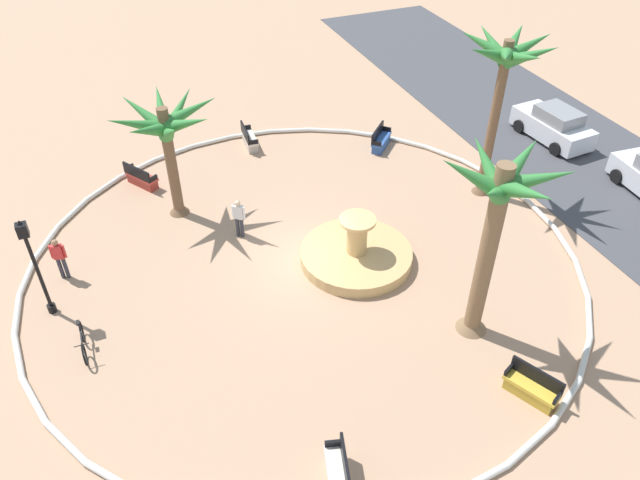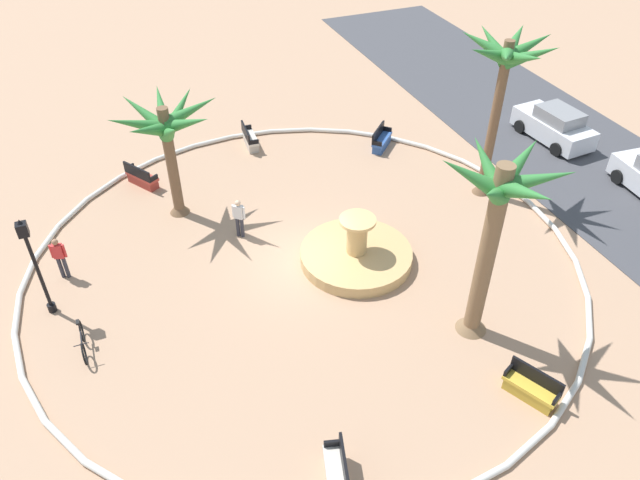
# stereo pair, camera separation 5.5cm
# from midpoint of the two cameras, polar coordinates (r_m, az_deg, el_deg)

# --- Properties ---
(ground_plane) EXTENTS (80.00, 80.00, 0.00)m
(ground_plane) POSITION_cam_midpoint_polar(r_m,az_deg,el_deg) (22.53, -1.37, -2.02)
(ground_plane) COLOR tan
(plaza_curb) EXTENTS (20.04, 20.04, 0.20)m
(plaza_curb) POSITION_cam_midpoint_polar(r_m,az_deg,el_deg) (22.46, -1.37, -1.83)
(plaza_curb) COLOR silver
(plaza_curb) RESTS_ON ground
(street_asphalt) EXTENTS (48.00, 8.00, 0.03)m
(street_asphalt) POSITION_cam_midpoint_polar(r_m,az_deg,el_deg) (29.75, 25.65, 4.96)
(street_asphalt) COLOR #424247
(street_asphalt) RESTS_ON ground
(fountain) EXTENTS (4.10, 4.10, 1.90)m
(fountain) POSITION_cam_midpoint_polar(r_m,az_deg,el_deg) (22.43, 3.45, -1.35)
(fountain) COLOR tan
(fountain) RESTS_ON ground
(palm_tree_near_fountain) EXTENTS (3.74, 3.81, 6.83)m
(palm_tree_near_fountain) POSITION_cam_midpoint_polar(r_m,az_deg,el_deg) (24.52, 16.90, 14.97)
(palm_tree_near_fountain) COLOR brown
(palm_tree_near_fountain) RESTS_ON ground
(palm_tree_by_curb) EXTENTS (3.64, 3.48, 6.44)m
(palm_tree_by_curb) POSITION_cam_midpoint_polar(r_m,az_deg,el_deg) (17.81, 16.16, 2.07)
(palm_tree_by_curb) COLOR brown
(palm_tree_by_curb) RESTS_ON ground
(palm_tree_mid_plaza) EXTENTS (4.07, 4.22, 4.90)m
(palm_tree_mid_plaza) POSITION_cam_midpoint_polar(r_m,az_deg,el_deg) (23.67, -14.03, 9.94)
(palm_tree_mid_plaza) COLOR brown
(palm_tree_mid_plaza) RESTS_ON ground
(bench_east) EXTENTS (1.63, 0.62, 1.00)m
(bench_east) POSITION_cam_midpoint_polar(r_m,az_deg,el_deg) (29.50, -6.48, 9.27)
(bench_east) COLOR beige
(bench_east) RESTS_ON ground
(bench_west) EXTENTS (1.68, 0.91, 1.00)m
(bench_west) POSITION_cam_midpoint_polar(r_m,az_deg,el_deg) (16.58, 1.70, -21.02)
(bench_west) COLOR beige
(bench_west) RESTS_ON ground
(bench_north) EXTENTS (1.66, 1.14, 1.00)m
(bench_north) POSITION_cam_midpoint_polar(r_m,az_deg,el_deg) (19.08, 19.09, -12.96)
(bench_north) COLOR gold
(bench_north) RESTS_ON ground
(bench_southeast) EXTENTS (1.49, 1.48, 1.00)m
(bench_southeast) POSITION_cam_midpoint_polar(r_m,az_deg,el_deg) (29.35, 5.77, 9.15)
(bench_southeast) COLOR #335BA8
(bench_southeast) RESTS_ON ground
(bench_southwest) EXTENTS (1.62, 1.27, 1.00)m
(bench_southwest) POSITION_cam_midpoint_polar(r_m,az_deg,el_deg) (27.50, -16.17, 5.54)
(bench_southwest) COLOR #B73D33
(bench_southwest) RESTS_ON ground
(lamppost) EXTENTS (0.32, 0.32, 3.80)m
(lamppost) POSITION_cam_midpoint_polar(r_m,az_deg,el_deg) (21.13, -24.99, -1.70)
(lamppost) COLOR black
(lamppost) RESTS_ON ground
(bicycle_red_frame) EXTENTS (1.72, 0.44, 0.94)m
(bicycle_red_frame) POSITION_cam_midpoint_polar(r_m,az_deg,el_deg) (20.54, -21.13, -8.81)
(bicycle_red_frame) COLOR black
(bicycle_red_frame) RESTS_ON ground
(person_cyclist_helmet) EXTENTS (0.29, 0.51, 1.69)m
(person_cyclist_helmet) POSITION_cam_midpoint_polar(r_m,az_deg,el_deg) (23.12, -22.99, -1.40)
(person_cyclist_helmet) COLOR #33333D
(person_cyclist_helmet) RESTS_ON ground
(person_cyclist_photo) EXTENTS (0.38, 0.42, 1.65)m
(person_cyclist_photo) POSITION_cam_midpoint_polar(r_m,az_deg,el_deg) (23.35, -7.47, 2.18)
(person_cyclist_photo) COLOR #33333D
(person_cyclist_photo) RESTS_ON ground
(parked_car_leftmost) EXTENTS (4.12, 2.16, 1.67)m
(parked_car_leftmost) POSITION_cam_midpoint_polar(r_m,az_deg,el_deg) (31.65, 21.00, 9.91)
(parked_car_leftmost) COLOR silver
(parked_car_leftmost) RESTS_ON ground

